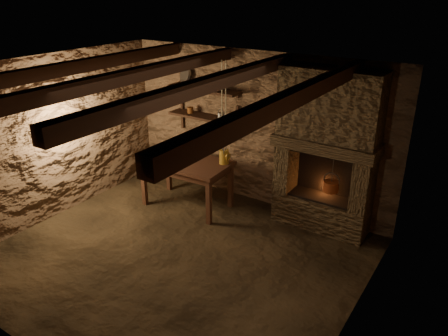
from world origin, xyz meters
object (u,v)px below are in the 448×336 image
Objects in this scene: iron_stockpot at (213,84)px; red_pot at (331,186)px; stoneware_jug at (224,150)px; work_table at (187,182)px; wooden_bowl at (162,150)px.

iron_stockpot is 0.44× the size of red_pot.
iron_stockpot reaches higher than stoneware_jug.
work_table is 2.56× the size of red_pot.
iron_stockpot is (-0.47, 0.40, 0.87)m from stoneware_jug.
work_table is 2.75× the size of stoneware_jug.
stoneware_jug is (0.55, 0.23, 0.57)m from work_table.
work_table is at bearing -166.78° from red_pot.
work_table is 0.67m from wooden_bowl.
wooden_bowl is 0.60× the size of red_pot.
red_pot reaches higher than work_table.
red_pot is at bearing 9.30° from wooden_bowl.
work_table is at bearing -97.43° from iron_stockpot.
iron_stockpot is at bearing 154.34° from stoneware_jug.
red_pot is at bearing 10.54° from work_table.
stoneware_jug reaches higher than work_table.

